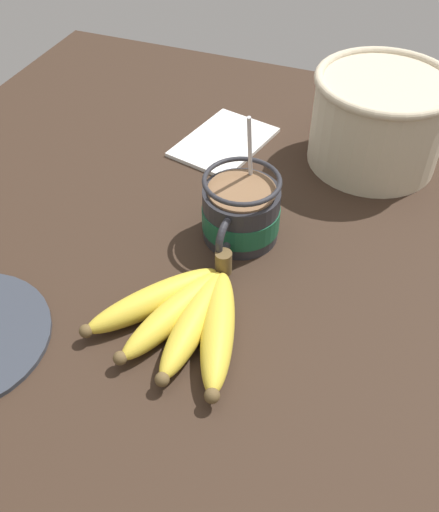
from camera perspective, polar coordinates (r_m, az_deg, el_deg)
name	(u,v)px	position (r cm, az deg, el deg)	size (l,w,h in cm)	color
table	(215,259)	(72.43, -0.41, -0.35)	(102.52, 102.52, 3.11)	#332319
coffee_mug	(241,212)	(71.06, 2.13, 4.37)	(13.03, 9.79, 16.23)	#28282D
banana_bunch	(185,316)	(62.09, -3.46, -5.99)	(18.25, 18.35, 4.08)	brown
woven_basket	(379,119)	(85.72, 15.62, 13.09)	(19.55, 19.55, 13.41)	beige
napkin	(224,142)	(89.98, 0.47, 11.33)	(17.74, 14.21, 0.60)	white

